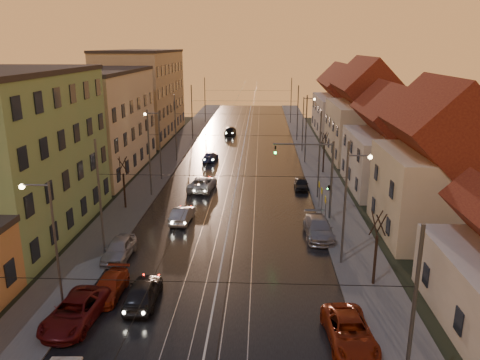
# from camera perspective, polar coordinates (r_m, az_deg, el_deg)

# --- Properties ---
(ground) EXTENTS (160.00, 160.00, 0.00)m
(ground) POSITION_cam_1_polar(r_m,az_deg,el_deg) (26.77, -3.93, -18.40)
(ground) COLOR black
(ground) RESTS_ON ground
(road) EXTENTS (16.00, 120.00, 0.04)m
(road) POSITION_cam_1_polar(r_m,az_deg,el_deg) (63.78, 0.08, 2.40)
(road) COLOR black
(road) RESTS_ON ground
(sidewalk_left) EXTENTS (4.00, 120.00, 0.15)m
(sidewalk_left) POSITION_cam_1_polar(r_m,az_deg,el_deg) (64.97, -8.77, 2.51)
(sidewalk_left) COLOR #4C4C4C
(sidewalk_left) RESTS_ON ground
(sidewalk_right) EXTENTS (4.00, 120.00, 0.15)m
(sidewalk_right) POSITION_cam_1_polar(r_m,az_deg,el_deg) (64.12, 9.06, 2.32)
(sidewalk_right) COLOR #4C4C4C
(sidewalk_right) RESTS_ON ground
(tram_rail_0) EXTENTS (0.06, 120.00, 0.03)m
(tram_rail_0) POSITION_cam_1_polar(r_m,az_deg,el_deg) (63.90, -1.89, 2.45)
(tram_rail_0) COLOR gray
(tram_rail_0) RESTS_ON road
(tram_rail_1) EXTENTS (0.06, 120.00, 0.03)m
(tram_rail_1) POSITION_cam_1_polar(r_m,az_deg,el_deg) (63.81, -0.61, 2.44)
(tram_rail_1) COLOR gray
(tram_rail_1) RESTS_ON road
(tram_rail_2) EXTENTS (0.06, 120.00, 0.03)m
(tram_rail_2) POSITION_cam_1_polar(r_m,az_deg,el_deg) (63.74, 0.78, 2.42)
(tram_rail_2) COLOR gray
(tram_rail_2) RESTS_ON road
(tram_rail_3) EXTENTS (0.06, 120.00, 0.03)m
(tram_rail_3) POSITION_cam_1_polar(r_m,az_deg,el_deg) (63.71, 2.06, 2.41)
(tram_rail_3) COLOR gray
(tram_rail_3) RESTS_ON road
(apartment_left_1) EXTENTS (10.00, 18.00, 13.00)m
(apartment_left_1) POSITION_cam_1_polar(r_m,az_deg,el_deg) (42.11, -26.21, 2.59)
(apartment_left_1) COLOR #6A9860
(apartment_left_1) RESTS_ON ground
(apartment_left_2) EXTENTS (10.00, 20.00, 12.00)m
(apartment_left_2) POSITION_cam_1_polar(r_m,az_deg,el_deg) (60.15, -17.20, 6.66)
(apartment_left_2) COLOR beige
(apartment_left_2) RESTS_ON ground
(apartment_left_3) EXTENTS (10.00, 24.00, 14.00)m
(apartment_left_3) POSITION_cam_1_polar(r_m,az_deg,el_deg) (82.82, -11.72, 10.15)
(apartment_left_3) COLOR tan
(apartment_left_3) RESTS_ON ground
(house_right_1) EXTENTS (8.67, 10.20, 10.80)m
(house_right_1) POSITION_cam_1_polar(r_m,az_deg,el_deg) (40.73, 23.03, 1.03)
(house_right_1) COLOR #C0B694
(house_right_1) RESTS_ON ground
(house_right_2) EXTENTS (9.18, 12.24, 9.20)m
(house_right_2) POSITION_cam_1_polar(r_m,az_deg,el_deg) (52.95, 18.23, 3.86)
(house_right_2) COLOR #B8B3AA
(house_right_2) RESTS_ON ground
(house_right_3) EXTENTS (9.18, 14.28, 11.50)m
(house_right_3) POSITION_cam_1_polar(r_m,az_deg,el_deg) (67.10, 15.00, 7.57)
(house_right_3) COLOR #C0B694
(house_right_3) RESTS_ON ground
(house_right_4) EXTENTS (9.18, 16.32, 10.00)m
(house_right_4) POSITION_cam_1_polar(r_m,az_deg,el_deg) (84.72, 12.45, 8.90)
(house_right_4) COLOR #B8B3AA
(house_right_4) RESTS_ON ground
(catenary_pole_r_0) EXTENTS (0.16, 0.16, 9.00)m
(catenary_pole_r_0) POSITION_cam_1_polar(r_m,az_deg,el_deg) (20.01, 20.11, -17.15)
(catenary_pole_r_0) COLOR #595B60
(catenary_pole_r_0) RESTS_ON ground
(catenary_pole_l_1) EXTENTS (0.16, 0.16, 9.00)m
(catenary_pole_l_1) POSITION_cam_1_polar(r_m,az_deg,el_deg) (34.60, -16.68, -2.52)
(catenary_pole_l_1) COLOR #595B60
(catenary_pole_l_1) RESTS_ON ground
(catenary_pole_r_1) EXTENTS (0.16, 0.16, 9.00)m
(catenary_pole_r_1) POSITION_cam_1_polar(r_m,az_deg,el_deg) (33.20, 12.65, -3.00)
(catenary_pole_r_1) COLOR #595B60
(catenary_pole_r_1) RESTS_ON ground
(catenary_pole_l_2) EXTENTS (0.16, 0.16, 9.00)m
(catenary_pole_l_2) POSITION_cam_1_polar(r_m,az_deg,el_deg) (48.46, -11.00, 3.12)
(catenary_pole_l_2) COLOR #595B60
(catenary_pole_l_2) RESTS_ON ground
(catenary_pole_r_2) EXTENTS (0.16, 0.16, 9.00)m
(catenary_pole_r_2) POSITION_cam_1_polar(r_m,az_deg,el_deg) (47.48, 9.65, 2.92)
(catenary_pole_r_2) COLOR #595B60
(catenary_pole_r_2) RESTS_ON ground
(catenary_pole_l_3) EXTENTS (0.16, 0.16, 9.00)m
(catenary_pole_l_3) POSITION_cam_1_polar(r_m,az_deg,el_deg) (62.85, -7.86, 6.21)
(catenary_pole_l_3) COLOR #595B60
(catenary_pole_l_3) RESTS_ON ground
(catenary_pole_r_3) EXTENTS (0.16, 0.16, 9.00)m
(catenary_pole_r_3) POSITION_cam_1_polar(r_m,az_deg,el_deg) (62.10, 8.04, 6.09)
(catenary_pole_r_3) COLOR #595B60
(catenary_pole_r_3) RESTS_ON ground
(catenary_pole_l_4) EXTENTS (0.16, 0.16, 9.00)m
(catenary_pole_l_4) POSITION_cam_1_polar(r_m,az_deg,el_deg) (77.48, -5.88, 8.14)
(catenary_pole_l_4) COLOR #595B60
(catenary_pole_l_4) RESTS_ON ground
(catenary_pole_r_4) EXTENTS (0.16, 0.16, 9.00)m
(catenary_pole_r_4) POSITION_cam_1_polar(r_m,az_deg,el_deg) (76.86, 7.04, 8.04)
(catenary_pole_r_4) COLOR #595B60
(catenary_pole_r_4) RESTS_ON ground
(catenary_pole_l_5) EXTENTS (0.16, 0.16, 9.00)m
(catenary_pole_l_5) POSITION_cam_1_polar(r_m,az_deg,el_deg) (95.18, -4.30, 9.65)
(catenary_pole_l_5) COLOR #595B60
(catenary_pole_l_5) RESTS_ON ground
(catenary_pole_r_5) EXTENTS (0.16, 0.16, 9.00)m
(catenary_pole_r_5) POSITION_cam_1_polar(r_m,az_deg,el_deg) (94.68, 6.24, 9.57)
(catenary_pole_r_5) COLOR #595B60
(catenary_pole_r_5) RESTS_ON ground
(street_lamp_0) EXTENTS (1.75, 0.32, 8.00)m
(street_lamp_0) POSITION_cam_1_polar(r_m,az_deg,el_deg) (28.58, -22.21, -6.20)
(street_lamp_0) COLOR #595B60
(street_lamp_0) RESTS_ON ground
(street_lamp_1) EXTENTS (1.75, 0.32, 8.00)m
(street_lamp_1) POSITION_cam_1_polar(r_m,az_deg,el_deg) (34.11, 13.25, -1.84)
(street_lamp_1) COLOR #595B60
(street_lamp_1) RESTS_ON ground
(street_lamp_2) EXTENTS (1.75, 0.32, 8.00)m
(street_lamp_2) POSITION_cam_1_polar(r_m,az_deg,el_deg) (54.21, -10.09, 4.96)
(street_lamp_2) COLOR #595B60
(street_lamp_2) RESTS_ON ground
(street_lamp_3) EXTENTS (1.75, 0.32, 8.00)m
(street_lamp_3) POSITION_cam_1_polar(r_m,az_deg,el_deg) (68.96, 7.95, 7.41)
(street_lamp_3) COLOR #595B60
(street_lamp_3) RESTS_ON ground
(traffic_light_mast) EXTENTS (5.30, 0.32, 7.20)m
(traffic_light_mast) POSITION_cam_1_polar(r_m,az_deg,el_deg) (41.60, 9.79, 1.18)
(traffic_light_mast) COLOR #595B60
(traffic_light_mast) RESTS_ON ground
(bare_tree_0) EXTENTS (1.09, 1.09, 5.11)m
(bare_tree_0) POSITION_cam_1_polar(r_m,az_deg,el_deg) (45.65, -13.96, -0.48)
(bare_tree_0) COLOR black
(bare_tree_0) RESTS_ON ground
(bare_tree_1) EXTENTS (1.09, 1.09, 5.11)m
(bare_tree_1) POSITION_cam_1_polar(r_m,az_deg,el_deg) (31.53, 16.24, -8.25)
(bare_tree_1) COLOR black
(bare_tree_1) RESTS_ON ground
(bare_tree_2) EXTENTS (1.09, 1.09, 5.11)m
(bare_tree_2) POSITION_cam_1_polar(r_m,az_deg,el_deg) (57.83, 10.19, 3.21)
(bare_tree_2) COLOR black
(bare_tree_2) RESTS_ON ground
(driving_car_0) EXTENTS (1.86, 4.51, 1.53)m
(driving_car_0) POSITION_cam_1_polar(r_m,az_deg,el_deg) (29.74, -11.75, -13.19)
(driving_car_0) COLOR black
(driving_car_0) RESTS_ON ground
(driving_car_1) EXTENTS (1.78, 4.28, 1.38)m
(driving_car_1) POSITION_cam_1_polar(r_m,az_deg,el_deg) (41.89, -7.06, -4.21)
(driving_car_1) COLOR #9A9A9F
(driving_car_1) RESTS_ON ground
(driving_car_2) EXTENTS (3.05, 5.48, 1.45)m
(driving_car_2) POSITION_cam_1_polar(r_m,az_deg,el_deg) (50.85, -4.60, -0.41)
(driving_car_2) COLOR beige
(driving_car_2) RESTS_ON ground
(driving_car_3) EXTENTS (2.06, 4.32, 1.22)m
(driving_car_3) POSITION_cam_1_polar(r_m,az_deg,el_deg) (63.51, -3.66, 2.85)
(driving_car_3) COLOR #161B43
(driving_car_3) RESTS_ON ground
(driving_car_4) EXTENTS (2.03, 4.58, 1.53)m
(driving_car_4) POSITION_cam_1_polar(r_m,az_deg,el_deg) (82.39, -1.21, 6.06)
(driving_car_4) COLOR black
(driving_car_4) RESTS_ON ground
(parked_left_1) EXTENTS (2.88, 5.43, 1.45)m
(parked_left_1) POSITION_cam_1_polar(r_m,az_deg,el_deg) (28.87, -19.45, -14.88)
(parked_left_1) COLOR #540E0F
(parked_left_1) RESTS_ON ground
(parked_left_2) EXTENTS (1.83, 4.28, 1.23)m
(parked_left_2) POSITION_cam_1_polar(r_m,az_deg,el_deg) (31.11, -15.67, -12.40)
(parked_left_2) COLOR maroon
(parked_left_2) RESTS_ON ground
(parked_left_3) EXTENTS (1.84, 4.44, 1.50)m
(parked_left_3) POSITION_cam_1_polar(r_m,az_deg,el_deg) (35.85, -14.54, -8.12)
(parked_left_3) COLOR #98979C
(parked_left_3) RESTS_ON ground
(parked_right_0) EXTENTS (2.64, 5.16, 1.40)m
(parked_right_0) POSITION_cam_1_polar(r_m,az_deg,el_deg) (26.42, 13.19, -17.53)
(parked_right_0) COLOR maroon
(parked_right_0) RESTS_ON ground
(parked_right_1) EXTENTS (2.31, 5.33, 1.53)m
(parked_right_1) POSITION_cam_1_polar(r_m,az_deg,el_deg) (38.94, 9.55, -5.80)
(parked_right_1) COLOR #939297
(parked_right_1) RESTS_ON ground
(parked_right_2) EXTENTS (1.52, 3.67, 1.24)m
(parked_right_2) POSITION_cam_1_polar(r_m,az_deg,el_deg) (51.38, 7.48, -0.45)
(parked_right_2) COLOR black
(parked_right_2) RESTS_ON ground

